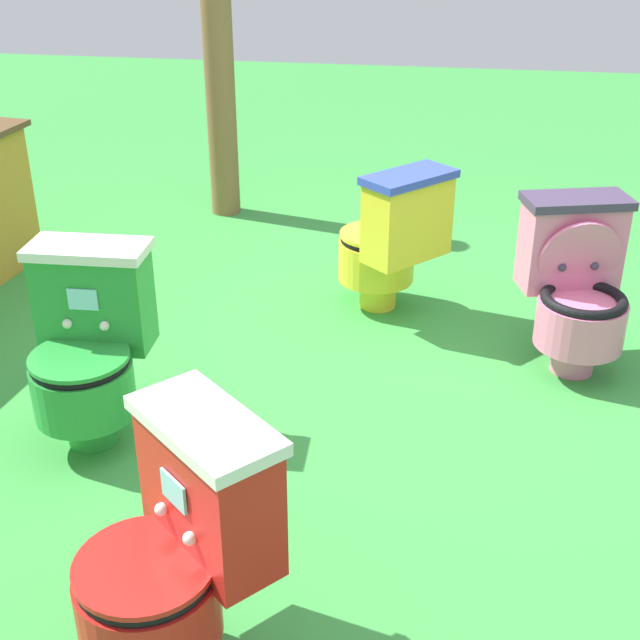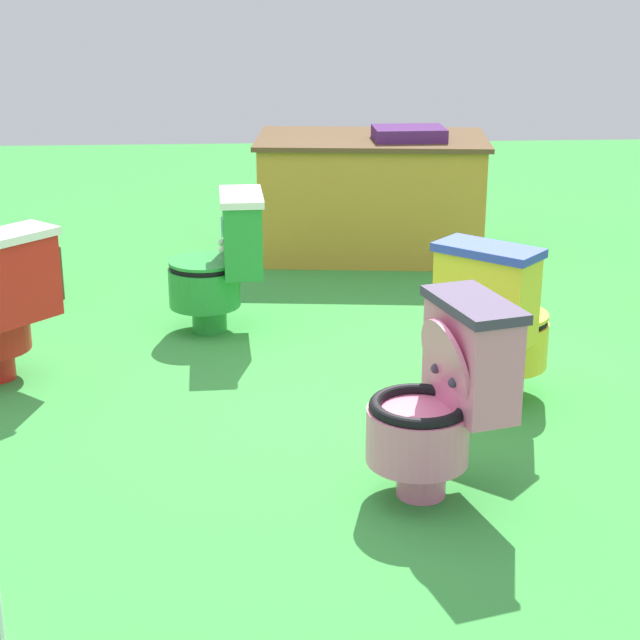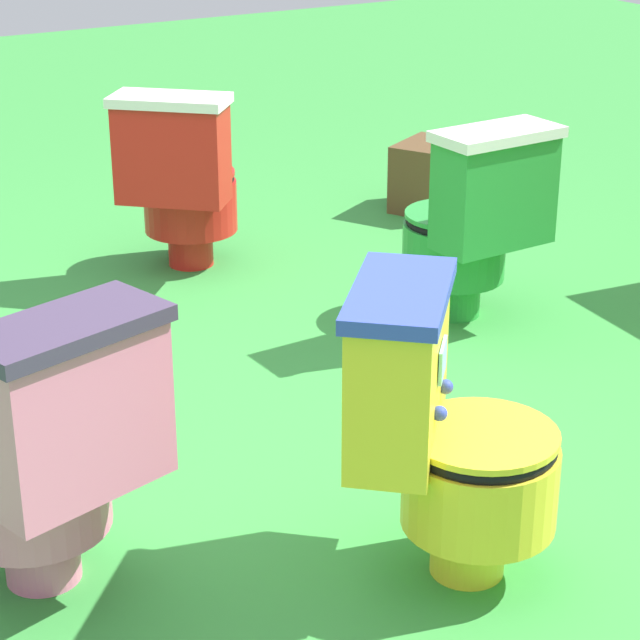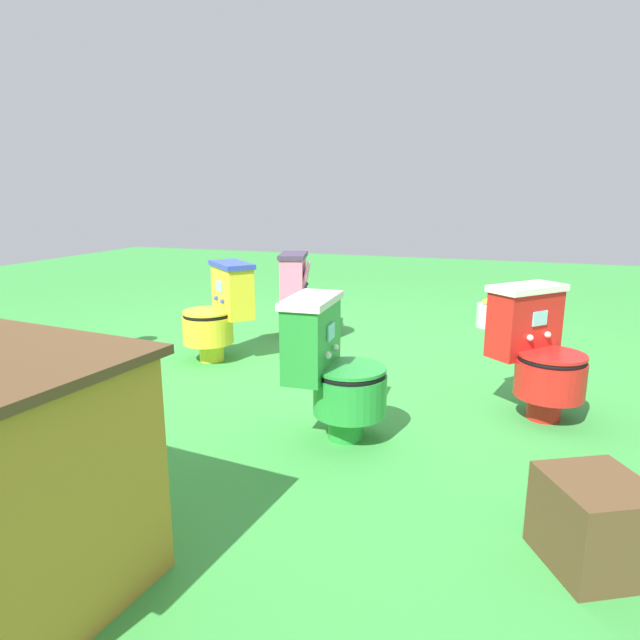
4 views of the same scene
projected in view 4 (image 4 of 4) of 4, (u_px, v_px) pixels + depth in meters
ground at (321, 364)px, 4.00m from camera, size 14.00×14.00×0.00m
toilet_red at (538, 351)px, 3.01m from camera, size 0.63×0.63×0.73m
toilet_pink at (306, 295)px, 4.67m from camera, size 0.58×0.52×0.73m
toilet_yellow at (219, 311)px, 4.04m from camera, size 0.63×0.63×0.73m
toilet_green at (333, 368)px, 2.73m from camera, size 0.51×0.44×0.73m
small_crate at (594, 523)px, 1.81m from camera, size 0.43×0.43×0.31m
lemon_bucket at (488, 315)px, 5.07m from camera, size 0.22×0.22×0.28m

